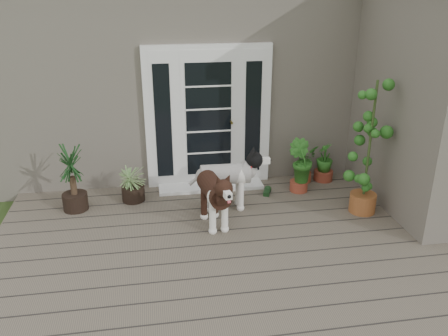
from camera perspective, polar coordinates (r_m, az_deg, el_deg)
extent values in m
cube|color=#6B5B4C|center=(5.56, 3.35, -11.29)|extent=(6.20, 4.60, 0.12)
cube|color=#665E54|center=(8.97, -2.43, 12.02)|extent=(7.40, 4.00, 3.10)
cube|color=#665E54|center=(7.05, 25.39, 7.15)|extent=(1.60, 2.40, 3.10)
cube|color=white|center=(7.04, -1.94, 6.26)|extent=(1.90, 0.14, 2.15)
cube|color=white|center=(7.21, -1.62, -2.22)|extent=(1.60, 0.40, 0.05)
imported|color=#205718|center=(7.46, 9.80, 0.15)|extent=(0.55, 0.55, 0.50)
imported|color=#1D5117|center=(7.09, 9.25, -0.57)|extent=(0.56, 0.56, 0.59)
imported|color=#205819|center=(7.57, 12.17, 0.24)|extent=(0.40, 0.40, 0.48)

